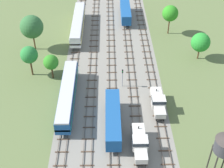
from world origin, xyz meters
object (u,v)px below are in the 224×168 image
at_px(freight_boxcar_centre_left_near, 113,118).
at_px(diesel_railcar_far_left_midfar, 67,94).
at_px(shunter_loco_centre_nearest, 140,142).
at_px(passenger_coach_far_left_far, 78,23).
at_px(shunter_loco_centre_right_mid, 158,102).
at_px(freight_boxcar_centre_farther, 125,11).
at_px(signal_post_nearest, 122,75).

height_order(freight_boxcar_centre_left_near, diesel_railcar_far_left_midfar, diesel_railcar_far_left_midfar).
bearing_deg(shunter_loco_centre_nearest, passenger_coach_far_left_far, 107.50).
relative_size(diesel_railcar_far_left_midfar, passenger_coach_far_left_far, 0.93).
height_order(freight_boxcar_centre_left_near, shunter_loco_centre_right_mid, freight_boxcar_centre_left_near).
distance_m(shunter_loco_centre_nearest, freight_boxcar_centre_farther, 52.07).
bearing_deg(signal_post_nearest, diesel_railcar_far_left_midfar, -153.66).
distance_m(passenger_coach_far_left_far, freight_boxcar_centre_farther, 16.06).
distance_m(shunter_loco_centre_right_mid, passenger_coach_far_left_far, 38.04).
xyz_separation_m(passenger_coach_far_left_far, freight_boxcar_centre_farther, (13.86, 8.12, -0.16)).
relative_size(shunter_loco_centre_nearest, freight_boxcar_centre_left_near, 0.60).
bearing_deg(signal_post_nearest, shunter_loco_centre_nearest, -82.86).
xyz_separation_m(shunter_loco_centre_right_mid, signal_post_nearest, (-6.93, 7.75, 1.01)).
xyz_separation_m(shunter_loco_centre_right_mid, passenger_coach_far_left_far, (-18.47, 33.25, 0.60)).
bearing_deg(passenger_coach_far_left_far, shunter_loco_centre_nearest, -72.50).
xyz_separation_m(freight_boxcar_centre_left_near, shunter_loco_centre_right_mid, (9.23, 5.07, -0.44)).
bearing_deg(diesel_railcar_far_left_midfar, passenger_coach_far_left_far, 90.00).
distance_m(freight_boxcar_centre_left_near, passenger_coach_far_left_far, 39.42).
height_order(diesel_railcar_far_left_midfar, passenger_coach_far_left_far, same).
xyz_separation_m(diesel_railcar_far_left_midfar, signal_post_nearest, (11.55, 5.72, 0.42)).
height_order(shunter_loco_centre_nearest, shunter_loco_centre_right_mid, same).
height_order(shunter_loco_centre_nearest, freight_boxcar_centre_left_near, freight_boxcar_centre_left_near).
xyz_separation_m(freight_boxcar_centre_left_near, signal_post_nearest, (2.30, 12.82, 0.57)).
height_order(shunter_loco_centre_right_mid, passenger_coach_far_left_far, passenger_coach_far_left_far).
relative_size(passenger_coach_far_left_far, signal_post_nearest, 4.68).
bearing_deg(passenger_coach_far_left_far, freight_boxcar_centre_farther, 30.35).
xyz_separation_m(shunter_loco_centre_nearest, diesel_railcar_far_left_midfar, (-13.86, 12.73, 0.59)).
height_order(shunter_loco_centre_right_mid, signal_post_nearest, signal_post_nearest).
distance_m(passenger_coach_far_left_far, signal_post_nearest, 28.00).
bearing_deg(freight_boxcar_centre_farther, shunter_loco_centre_nearest, -90.01).
bearing_deg(passenger_coach_far_left_far, freight_boxcar_centre_left_near, -76.44).
bearing_deg(signal_post_nearest, freight_boxcar_centre_farther, 86.06).
height_order(freight_boxcar_centre_farther, signal_post_nearest, signal_post_nearest).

